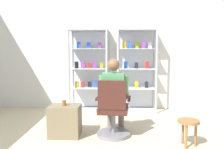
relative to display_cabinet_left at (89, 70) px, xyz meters
The scene contains 8 objects.
back_wall 0.71m from the display_cabinet_left, 23.26° to the left, with size 6.00×0.10×2.70m, color silver.
display_cabinet_left is the anchor object (origin of this frame).
display_cabinet_right 1.10m from the display_cabinet_left, ahead, with size 0.90×0.45×1.90m.
office_chair 1.90m from the display_cabinet_left, 70.00° to the right, with size 0.58×0.56×0.96m.
seated_shopkeeper 1.68m from the display_cabinet_left, 67.69° to the right, with size 0.51×0.58×1.29m.
storage_crate 1.84m from the display_cabinet_left, 96.16° to the right, with size 0.50×0.39×0.52m, color #72664C.
tea_glass 1.75m from the display_cabinet_left, 96.39° to the right, with size 0.07×0.07×0.09m, color brown.
wooden_stool 2.75m from the display_cabinet_left, 49.16° to the right, with size 0.32×0.32×0.40m.
Camera 1 is at (0.20, -2.71, 1.46)m, focal length 37.92 mm.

